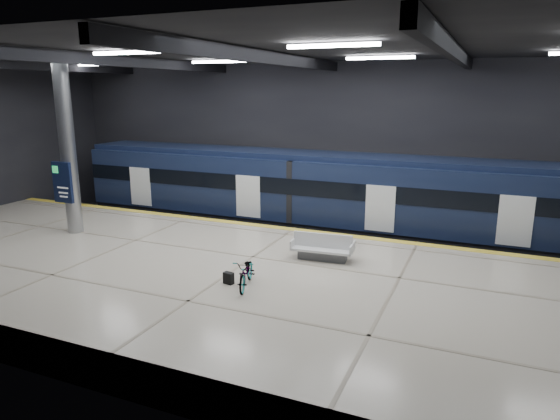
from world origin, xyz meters
The scene contains 10 objects.
ground centered at (0.00, 0.00, 0.00)m, with size 30.00×30.00×0.00m, color black.
room_shell centered at (0.00, 0.00, 5.72)m, with size 30.10×16.10×8.05m.
platform centered at (0.00, -2.50, 0.55)m, with size 30.00×11.00×1.10m, color beige.
safety_strip centered at (0.00, 2.75, 1.11)m, with size 30.00×0.40×0.01m, color yellow.
rails centered at (0.00, 5.50, 0.08)m, with size 30.00×1.52×0.16m.
train centered at (2.07, 5.50, 2.06)m, with size 29.40×2.84×3.79m.
bench centered at (2.29, -0.31, 1.42)m, with size 2.15×1.03×0.92m.
bicycle centered at (1.01, -3.47, 1.55)m, with size 0.59×1.70×0.89m, color #99999E.
pannier_bag centered at (0.41, -3.47, 1.28)m, with size 0.30×0.18×0.35m, color black.
info_column centered at (-8.00, -1.03, 4.46)m, with size 0.90×0.78×6.90m.
Camera 1 is at (7.28, -15.63, 6.73)m, focal length 32.00 mm.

